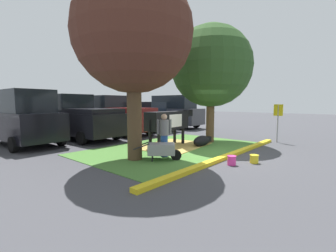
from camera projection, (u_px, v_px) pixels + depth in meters
ground_plane at (212, 153)px, 8.97m from camera, size 80.00×80.00×0.00m
grass_island at (173, 148)px, 9.98m from camera, size 7.69×4.84×0.02m
curb_yellow at (228, 156)px, 8.30m from camera, size 8.89×0.24×0.12m
hay_bedding at (173, 146)px, 10.44m from camera, size 3.49×2.80×0.04m
shade_tree_left at (133, 34)px, 7.56m from camera, size 3.94×3.94×6.20m
shade_tree_right at (211, 66)px, 11.19m from camera, size 3.92×3.92×5.67m
cow_holstein at (169, 121)px, 10.43m from camera, size 3.14×0.79×1.61m
calf_lying at (202, 141)px, 10.46m from camera, size 1.31×0.52×0.48m
person_handler at (164, 134)px, 8.31m from camera, size 0.42×0.39×1.56m
wheelbarrow at (162, 149)px, 7.83m from camera, size 1.32×1.38×0.63m
parking_sign at (278, 116)px, 11.39m from camera, size 0.10×0.44×1.88m
bucket_pink at (232, 160)px, 7.27m from camera, size 0.29×0.29×0.30m
bucket_yellow at (254, 159)px, 7.52m from camera, size 0.29×0.29×0.27m
suv_black at (24, 118)px, 10.65m from camera, size 2.25×4.67×2.52m
pickup_truck_black at (79, 118)px, 12.56m from camera, size 2.37×5.47×2.42m
pickup_truck_maroon at (117, 116)px, 14.74m from camera, size 2.37×5.47×2.42m
sedan_blue at (147, 117)px, 16.43m from camera, size 2.15×4.46×2.02m
suv_dark_grey at (174, 112)px, 18.30m from camera, size 2.25×4.67×2.52m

